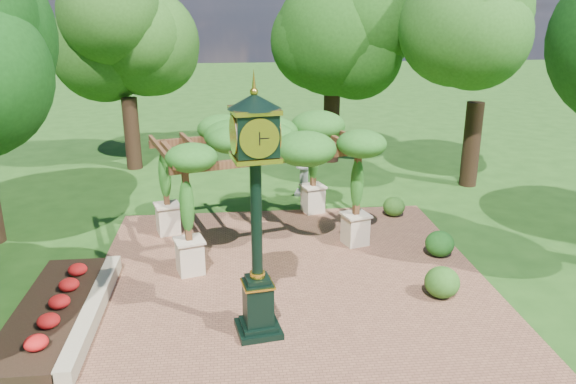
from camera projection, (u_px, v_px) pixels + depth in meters
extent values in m
plane|color=#1E4714|center=(299.00, 320.00, 12.60)|extent=(120.00, 120.00, 0.00)
cube|color=brown|center=(294.00, 297.00, 13.54)|extent=(10.00, 12.00, 0.04)
cube|color=#C6B793|center=(93.00, 311.00, 12.57)|extent=(0.35, 5.00, 0.40)
cube|color=red|center=(52.00, 314.00, 12.48)|extent=(1.50, 5.00, 0.36)
cube|color=black|center=(259.00, 329.00, 12.05)|extent=(1.05, 1.05, 0.14)
cube|color=black|center=(258.00, 303.00, 11.86)|extent=(0.66, 0.66, 1.03)
cube|color=gold|center=(258.00, 284.00, 11.71)|extent=(0.73, 0.73, 0.05)
cylinder|color=black|center=(256.00, 218.00, 11.24)|extent=(0.26, 0.26, 2.63)
cube|color=black|center=(255.00, 134.00, 10.70)|extent=(0.92, 0.92, 0.80)
cylinder|color=white|center=(259.00, 139.00, 10.32)|extent=(0.68, 0.14, 0.69)
cone|color=black|center=(254.00, 101.00, 10.50)|extent=(1.18, 1.18, 0.29)
sphere|color=gold|center=(254.00, 92.00, 10.45)|extent=(0.16, 0.16, 0.16)
cube|color=beige|center=(190.00, 257.00, 14.63)|extent=(0.79, 0.79, 0.88)
cube|color=brown|center=(187.00, 206.00, 14.19)|extent=(0.20, 0.20, 1.81)
cube|color=beige|center=(355.00, 230.00, 16.41)|extent=(0.79, 0.79, 0.88)
cube|color=brown|center=(357.00, 184.00, 15.97)|extent=(0.20, 0.20, 1.81)
cube|color=beige|center=(168.00, 219.00, 17.20)|extent=(0.79, 0.79, 0.88)
cube|color=brown|center=(165.00, 176.00, 16.76)|extent=(0.20, 0.20, 1.81)
cube|color=beige|center=(313.00, 199.00, 18.99)|extent=(0.79, 0.79, 0.88)
cube|color=brown|center=(313.00, 159.00, 18.54)|extent=(0.20, 0.20, 1.81)
cube|color=brown|center=(277.00, 159.00, 14.76)|extent=(5.49, 1.76, 0.22)
cube|color=brown|center=(242.00, 136.00, 17.34)|extent=(5.49, 1.76, 0.22)
ellipsoid|color=#235C1A|center=(258.00, 138.00, 15.97)|extent=(6.46, 5.01, 0.98)
cube|color=#989890|center=(304.00, 193.00, 20.98)|extent=(0.75, 0.75, 0.11)
cylinder|color=#989890|center=(304.00, 180.00, 20.83)|extent=(0.38, 0.38, 0.99)
cylinder|color=#989890|center=(304.00, 167.00, 20.66)|extent=(0.71, 0.71, 0.05)
ellipsoid|color=#285A19|center=(442.00, 282.00, 13.42)|extent=(0.86, 0.86, 0.75)
ellipsoid|color=#1A5016|center=(440.00, 244.00, 15.63)|extent=(0.94, 0.94, 0.72)
ellipsoid|color=#2D5C1A|center=(394.00, 206.00, 18.64)|extent=(0.95, 0.95, 0.65)
cylinder|color=#331F13|center=(132.00, 134.00, 23.87)|extent=(0.65, 0.65, 3.06)
ellipsoid|color=#254F16|center=(123.00, 38.00, 22.62)|extent=(4.28, 4.28, 4.83)
cylinder|color=black|center=(331.00, 125.00, 24.97)|extent=(0.71, 0.71, 3.28)
ellipsoid|color=#1A4310|center=(334.00, 27.00, 23.64)|extent=(4.51, 4.51, 5.18)
cylinder|color=black|center=(472.00, 144.00, 21.55)|extent=(0.66, 0.66, 3.27)
ellipsoid|color=#265618|center=(484.00, 31.00, 20.22)|extent=(4.20, 4.20, 5.16)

